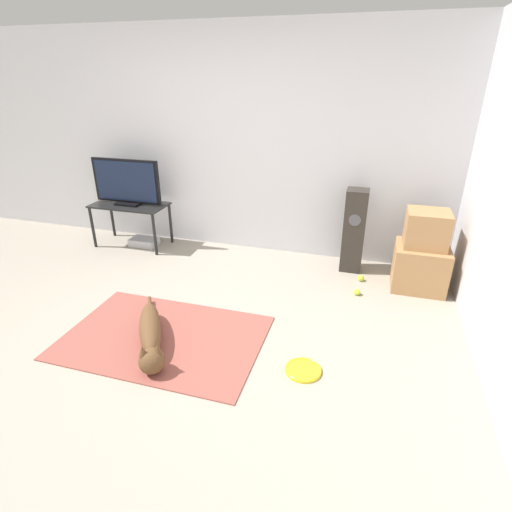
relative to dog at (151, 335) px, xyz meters
name	(u,v)px	position (x,y,z in m)	size (l,w,h in m)	color
ground_plane	(150,337)	(-0.09, 0.11, -0.11)	(12.00, 12.00, 0.00)	#9E9384
wall_back	(230,144)	(-0.09, 2.21, 1.16)	(8.00, 0.06, 2.55)	silver
area_rug	(164,337)	(0.03, 0.13, -0.11)	(1.65, 1.10, 0.01)	#934C42
dog	(151,335)	(0.00, 0.00, 0.00)	(0.65, 0.99, 0.25)	brown
frisbee	(303,370)	(1.23, 0.06, -0.10)	(0.27, 0.27, 0.03)	yellow
cardboard_box_lower	(420,267)	(2.13, 1.68, 0.11)	(0.52, 0.47, 0.46)	#A87A4C
cardboard_box_upper	(427,229)	(2.13, 1.69, 0.52)	(0.40, 0.36, 0.36)	#A87A4C
floor_speaker	(354,231)	(1.43, 1.91, 0.35)	(0.23, 0.23, 0.92)	#2D2823
tv_stand	(130,210)	(-1.31, 1.84, 0.35)	(0.93, 0.47, 0.54)	black
tv	(126,183)	(-1.31, 1.84, 0.70)	(0.88, 0.20, 0.56)	black
tennis_ball_by_boxes	(361,278)	(1.57, 1.64, -0.08)	(0.07, 0.07, 0.07)	#C6E033
tennis_ball_near_speaker	(357,292)	(1.55, 1.33, -0.08)	(0.07, 0.07, 0.07)	#C6E033
game_console	(144,242)	(-1.17, 1.85, -0.07)	(0.34, 0.23, 0.09)	#B7B7BC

